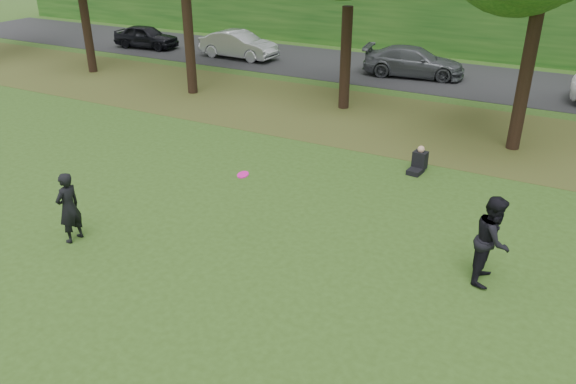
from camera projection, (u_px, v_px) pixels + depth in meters
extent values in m
plane|color=#2D4816|center=(215.00, 311.00, 11.36)|extent=(120.00, 120.00, 0.00)
cube|color=#4E3C1C|center=(406.00, 125.00, 21.71)|extent=(60.00, 7.00, 0.01)
cube|color=black|center=(454.00, 78.00, 28.07)|extent=(70.00, 7.00, 0.02)
cube|color=#164513|center=(484.00, 11.00, 31.76)|extent=(70.00, 3.00, 5.00)
imported|color=black|center=(69.00, 208.00, 13.51)|extent=(0.44, 0.66, 1.80)
imported|color=black|center=(492.00, 240.00, 11.94)|extent=(0.77, 0.98, 2.02)
imported|color=black|center=(146.00, 36.00, 34.39)|extent=(4.16, 2.00, 1.37)
imported|color=#9FA1A6|center=(239.00, 45.00, 31.81)|extent=(4.63, 1.78, 1.50)
imported|color=#46494F|center=(414.00, 62.00, 28.10)|extent=(5.24, 2.71, 1.45)
cylinder|color=#DF1296|center=(243.00, 175.00, 12.65)|extent=(0.38, 0.38, 0.12)
cube|color=black|center=(415.00, 171.00, 17.51)|extent=(0.47, 0.61, 0.16)
cube|color=black|center=(420.00, 160.00, 17.59)|extent=(0.46, 0.39, 0.56)
sphere|color=tan|center=(421.00, 149.00, 17.43)|extent=(0.22, 0.22, 0.22)
cylinder|color=black|center=(87.00, 30.00, 28.38)|extent=(0.44, 0.44, 4.28)
cylinder|color=black|center=(189.00, 36.00, 24.63)|extent=(0.44, 0.44, 5.08)
cylinder|color=black|center=(346.00, 59.00, 22.78)|extent=(0.44, 0.44, 4.12)
cylinder|color=black|center=(524.00, 83.00, 18.47)|extent=(0.44, 0.44, 4.62)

